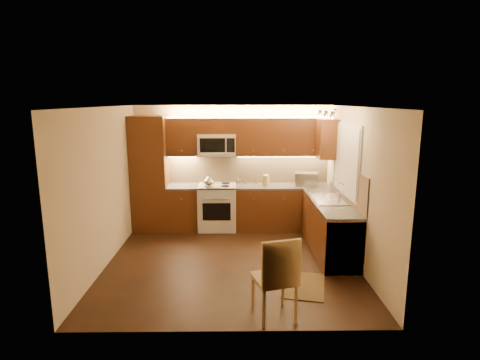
{
  "coord_description": "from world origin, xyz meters",
  "views": [
    {
      "loc": [
        0.07,
        -6.03,
        2.6
      ],
      "look_at": [
        0.15,
        0.55,
        1.25
      ],
      "focal_mm": 29.21,
      "sensor_mm": 36.0,
      "label": 1
    }
  ],
  "objects_px": {
    "microwave": "(217,145)",
    "toaster_oven": "(306,179)",
    "sink": "(329,195)",
    "dining_chair": "(274,276)",
    "soap_bottle": "(332,184)",
    "stove": "(217,207)",
    "kettle": "(209,181)",
    "knife_block": "(266,180)"
  },
  "relations": [
    {
      "from": "microwave",
      "to": "toaster_oven",
      "type": "relative_size",
      "value": 1.7
    },
    {
      "from": "sink",
      "to": "toaster_oven",
      "type": "xyz_separation_m",
      "value": [
        -0.19,
        1.15,
        0.06
      ]
    },
    {
      "from": "soap_bottle",
      "to": "stove",
      "type": "bearing_deg",
      "value": 174.79
    },
    {
      "from": "sink",
      "to": "kettle",
      "type": "xyz_separation_m",
      "value": [
        -2.15,
        0.91,
        0.07
      ]
    },
    {
      "from": "stove",
      "to": "dining_chair",
      "type": "height_order",
      "value": "dining_chair"
    },
    {
      "from": "knife_block",
      "to": "sink",
      "type": "bearing_deg",
      "value": -26.4
    },
    {
      "from": "kettle",
      "to": "toaster_oven",
      "type": "distance_m",
      "value": 1.97
    },
    {
      "from": "kettle",
      "to": "toaster_oven",
      "type": "relative_size",
      "value": 0.56
    },
    {
      "from": "dining_chair",
      "to": "microwave",
      "type": "bearing_deg",
      "value": 87.46
    },
    {
      "from": "stove",
      "to": "knife_block",
      "type": "bearing_deg",
      "value": 2.31
    },
    {
      "from": "stove",
      "to": "toaster_oven",
      "type": "distance_m",
      "value": 1.9
    },
    {
      "from": "sink",
      "to": "kettle",
      "type": "bearing_deg",
      "value": 156.98
    },
    {
      "from": "microwave",
      "to": "toaster_oven",
      "type": "distance_m",
      "value": 1.94
    },
    {
      "from": "stove",
      "to": "toaster_oven",
      "type": "relative_size",
      "value": 2.06
    },
    {
      "from": "toaster_oven",
      "to": "stove",
      "type": "bearing_deg",
      "value": -170.75
    },
    {
      "from": "toaster_oven",
      "to": "sink",
      "type": "bearing_deg",
      "value": -72.06
    },
    {
      "from": "stove",
      "to": "knife_block",
      "type": "distance_m",
      "value": 1.13
    },
    {
      "from": "stove",
      "to": "microwave",
      "type": "bearing_deg",
      "value": 90.0
    },
    {
      "from": "kettle",
      "to": "soap_bottle",
      "type": "height_order",
      "value": "kettle"
    },
    {
      "from": "sink",
      "to": "knife_block",
      "type": "relative_size",
      "value": 4.02
    },
    {
      "from": "microwave",
      "to": "kettle",
      "type": "xyz_separation_m",
      "value": [
        -0.15,
        -0.35,
        -0.68
      ]
    },
    {
      "from": "microwave",
      "to": "soap_bottle",
      "type": "height_order",
      "value": "microwave"
    },
    {
      "from": "toaster_oven",
      "to": "soap_bottle",
      "type": "relative_size",
      "value": 2.27
    },
    {
      "from": "stove",
      "to": "soap_bottle",
      "type": "bearing_deg",
      "value": -8.51
    },
    {
      "from": "stove",
      "to": "sink",
      "type": "height_order",
      "value": "sink"
    },
    {
      "from": "soap_bottle",
      "to": "microwave",
      "type": "bearing_deg",
      "value": 171.45
    },
    {
      "from": "sink",
      "to": "toaster_oven",
      "type": "relative_size",
      "value": 1.92
    },
    {
      "from": "microwave",
      "to": "toaster_oven",
      "type": "bearing_deg",
      "value": -3.44
    },
    {
      "from": "sink",
      "to": "stove",
      "type": "bearing_deg",
      "value": 150.64
    },
    {
      "from": "toaster_oven",
      "to": "soap_bottle",
      "type": "bearing_deg",
      "value": -31.43
    },
    {
      "from": "microwave",
      "to": "soap_bottle",
      "type": "relative_size",
      "value": 3.86
    },
    {
      "from": "soap_bottle",
      "to": "dining_chair",
      "type": "bearing_deg",
      "value": -111.54
    },
    {
      "from": "microwave",
      "to": "knife_block",
      "type": "height_order",
      "value": "microwave"
    },
    {
      "from": "knife_block",
      "to": "toaster_oven",
      "type": "bearing_deg",
      "value": 21.78
    },
    {
      "from": "microwave",
      "to": "sink",
      "type": "distance_m",
      "value": 2.48
    },
    {
      "from": "toaster_oven",
      "to": "soap_bottle",
      "type": "xyz_separation_m",
      "value": [
        0.43,
        -0.36,
        -0.04
      ]
    },
    {
      "from": "toaster_oven",
      "to": "soap_bottle",
      "type": "height_order",
      "value": "toaster_oven"
    },
    {
      "from": "kettle",
      "to": "toaster_oven",
      "type": "bearing_deg",
      "value": 2.51
    },
    {
      "from": "kettle",
      "to": "toaster_oven",
      "type": "height_order",
      "value": "same"
    },
    {
      "from": "sink",
      "to": "dining_chair",
      "type": "relative_size",
      "value": 0.81
    },
    {
      "from": "kettle",
      "to": "dining_chair",
      "type": "distance_m",
      "value": 3.35
    },
    {
      "from": "stove",
      "to": "dining_chair",
      "type": "bearing_deg",
      "value": -76.14
    }
  ]
}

